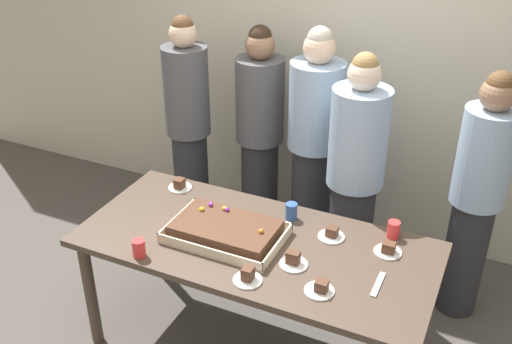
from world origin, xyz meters
TOP-DOWN VIEW (x-y plane):
  - interior_back_panel at (0.00, 1.60)m, footprint 8.00×0.12m
  - party_table at (0.00, 0.00)m, footprint 1.99×0.90m
  - sheet_cake at (-0.17, -0.03)m, footprint 0.64×0.41m
  - plated_slice_near_left at (0.11, -0.32)m, footprint 0.15×0.15m
  - plated_slice_near_right at (0.69, 0.21)m, footprint 0.15×0.15m
  - plated_slice_far_left at (-0.68, 0.32)m, footprint 0.15×0.15m
  - plated_slice_far_right at (0.27, -0.10)m, footprint 0.15×0.15m
  - plated_slice_center_front at (0.47, -0.25)m, footprint 0.15×0.15m
  - plated_slice_center_back at (0.37, 0.22)m, footprint 0.15×0.15m
  - drink_cup_nearest at (0.68, 0.37)m, footprint 0.07×0.07m
  - drink_cup_middle at (-0.51, -0.38)m, footprint 0.07×0.07m
  - drink_cup_far_end at (0.09, 0.30)m, footprint 0.07×0.07m
  - cake_server_utensil at (0.71, -0.08)m, footprint 0.03×0.20m
  - person_serving_front at (-0.51, 1.16)m, footprint 0.35×0.35m
  - person_green_shirt_behind at (1.05, 0.90)m, footprint 0.32×0.32m
  - person_striped_tie_right at (-1.00, 0.96)m, footprint 0.33×0.33m
  - person_far_right_suit at (0.33, 0.77)m, footprint 0.36×0.36m
  - person_left_edge_reaching at (-0.05, 1.08)m, footprint 0.37×0.37m

SIDE VIEW (x-z plane):
  - party_table at x=0.00m, z-range 0.31..1.10m
  - cake_server_utensil at x=0.71m, z-range 0.79..0.80m
  - plated_slice_center_back at x=0.37m, z-range 0.78..0.84m
  - plated_slice_center_front at x=0.47m, z-range 0.78..0.84m
  - plated_slice_near_right at x=0.69m, z-range 0.78..0.85m
  - plated_slice_far_left at x=-0.68m, z-range 0.78..0.85m
  - plated_slice_far_right at x=0.27m, z-range 0.78..0.85m
  - plated_slice_near_left at x=0.11m, z-range 0.78..0.85m
  - sheet_cake at x=-0.17m, z-range 0.78..0.90m
  - drink_cup_nearest at x=0.68m, z-range 0.79..0.89m
  - drink_cup_middle at x=-0.51m, z-range 0.79..0.89m
  - drink_cup_far_end at x=0.09m, z-range 0.79..0.89m
  - person_serving_front at x=-0.51m, z-range 0.03..1.69m
  - person_green_shirt_behind at x=1.05m, z-range 0.04..1.69m
  - person_far_right_suit at x=0.33m, z-range 0.03..1.72m
  - person_left_edge_reaching at x=-0.05m, z-range 0.03..1.75m
  - person_striped_tie_right at x=-1.00m, z-range 0.04..1.76m
  - interior_back_panel at x=0.00m, z-range 0.00..3.00m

